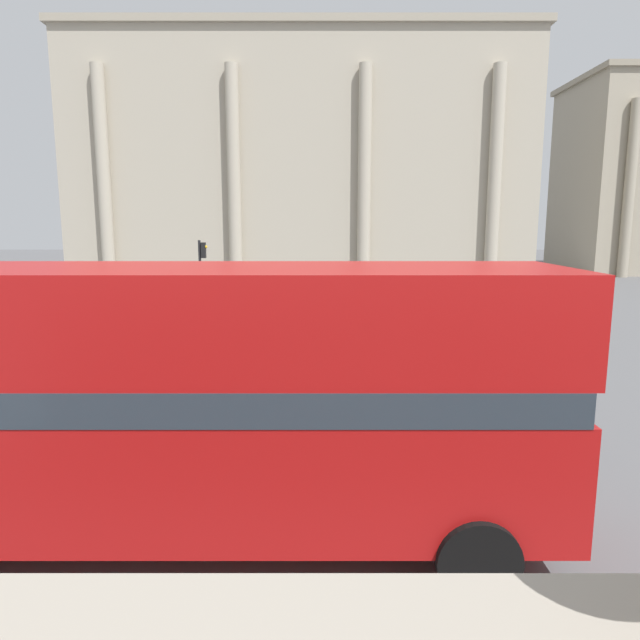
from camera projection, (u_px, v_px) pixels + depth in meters
name	position (u px, v px, depth m)	size (l,w,h in m)	color
double_decker_bus	(194.00, 395.00, 8.02)	(10.37, 2.67, 4.11)	black
plaza_building_left	(305.00, 166.00, 45.09)	(34.14, 13.14, 18.34)	#B2A893
traffic_light_near	(155.00, 341.00, 12.00)	(0.42, 0.24, 3.40)	black
traffic_light_mid	(228.00, 295.00, 20.22)	(0.42, 0.24, 3.30)	black
traffic_light_far	(205.00, 271.00, 25.87)	(0.42, 0.24, 3.93)	black
car_silver	(80.00, 358.00, 17.02)	(4.20, 1.93, 1.35)	black
car_black	(272.00, 325.00, 22.63)	(4.20, 1.93, 1.35)	black
pedestrian_black	(209.00, 297.00, 29.68)	(0.32, 0.32, 1.59)	#282B33
pedestrian_red	(358.00, 358.00, 15.66)	(0.32, 0.32, 1.80)	#282B33
pedestrian_grey	(406.00, 301.00, 27.78)	(0.32, 0.32, 1.65)	#282B33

